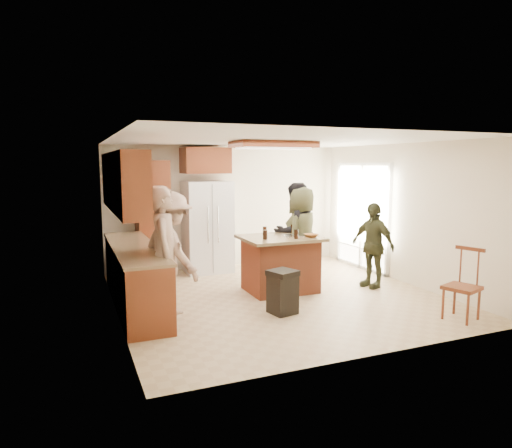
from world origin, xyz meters
name	(u,v)px	position (x,y,z in m)	size (l,w,h in m)	color
room_shell	(420,220)	(4.37, 1.64, 0.87)	(8.00, 5.20, 5.00)	tan
person_front_left	(165,254)	(-1.89, -0.43, 0.93)	(0.67, 0.49, 1.85)	tan
person_behind_left	(295,232)	(0.71, 0.81, 0.90)	(0.88, 0.54, 1.80)	black
person_behind_right	(302,235)	(0.78, 0.66, 0.87)	(0.85, 0.55, 1.73)	#3B3D23
person_side_right	(372,245)	(1.77, -0.08, 0.74)	(0.87, 0.44, 1.48)	#363821
person_counter	(170,253)	(-1.76, -0.14, 0.88)	(1.13, 0.53, 1.76)	tan
left_cabinetry	(131,244)	(-2.24, 0.40, 0.96)	(0.64, 3.00, 2.30)	maroon
back_wall_units	(166,204)	(-1.33, 2.20, 1.38)	(1.80, 0.60, 2.45)	maroon
refrigerator	(207,227)	(-0.55, 2.12, 0.90)	(0.90, 0.76, 1.80)	white
kitchen_island	(280,263)	(0.18, 0.29, 0.47)	(1.28, 1.03, 0.93)	#974227
island_items	(294,234)	(0.40, 0.20, 0.97)	(0.96, 0.70, 0.15)	silver
trash_bin	(283,292)	(-0.29, -0.78, 0.32)	(0.46, 0.46, 0.63)	black
spindle_chair	(462,287)	(1.88, -1.96, 0.45)	(0.53, 0.53, 0.99)	maroon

